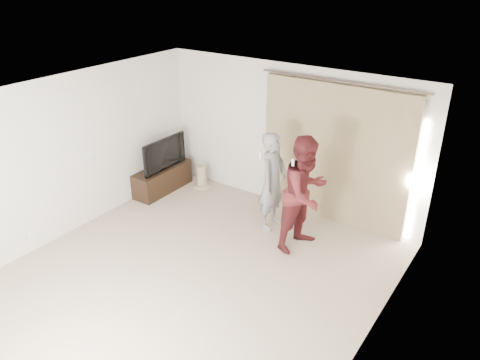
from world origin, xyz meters
name	(u,v)px	position (x,y,z in m)	size (l,w,h in m)	color
floor	(192,277)	(0.00, 0.00, 0.00)	(5.50, 5.50, 0.00)	#BDA88E
wall_back	(289,138)	(0.00, 2.75, 1.30)	(5.00, 0.04, 2.60)	silver
wall_left	(67,157)	(-2.50, 0.00, 1.30)	(0.04, 5.50, 2.60)	silver
ceiling	(182,102)	(0.00, 0.00, 2.60)	(5.00, 5.50, 0.01)	silver
curtain	(335,155)	(0.91, 2.68, 1.20)	(2.80, 0.11, 2.46)	tan
tv_console	(163,179)	(-2.27, 1.85, 0.24)	(0.44, 1.27, 0.49)	black
tv	(161,153)	(-2.27, 1.85, 0.80)	(1.07, 0.14, 0.62)	black
scratching_post	(202,178)	(-1.73, 2.40, 0.18)	(0.34, 0.34, 0.46)	tan
person_man	(273,181)	(0.20, 1.90, 0.84)	(0.43, 0.63, 1.68)	gray
person_woman	(305,193)	(0.91, 1.66, 0.92)	(0.88, 1.03, 1.85)	#541A1D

